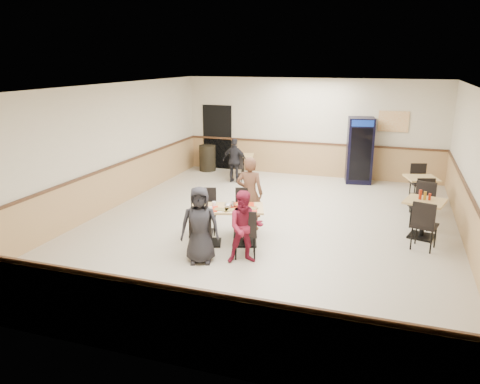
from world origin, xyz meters
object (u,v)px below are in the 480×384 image
(diner_man_opposite, at_px, (250,194))
(back_table, at_px, (243,162))
(main_table, at_px, (227,220))
(trash_bin, at_px, (207,158))
(lone_diner, at_px, (235,161))
(side_table_far, at_px, (421,188))
(side_table_near, at_px, (424,213))
(diner_woman_right, at_px, (245,227))
(diner_woman_left, at_px, (200,225))
(pepsi_cooler, at_px, (360,150))

(diner_man_opposite, height_order, back_table, diner_man_opposite)
(main_table, bearing_deg, back_table, 86.76)
(diner_man_opposite, distance_m, trash_bin, 5.62)
(lone_diner, bearing_deg, side_table_far, 171.02)
(side_table_near, distance_m, trash_bin, 7.68)
(diner_woman_right, relative_size, lone_diner, 1.02)
(diner_woman_left, distance_m, pepsi_cooler, 7.09)
(trash_bin, bearing_deg, side_table_near, -32.50)
(main_table, bearing_deg, diner_woman_right, -67.62)
(pepsi_cooler, bearing_deg, main_table, -119.11)
(lone_diner, xyz_separation_m, trash_bin, (-1.34, 1.12, -0.23))
(diner_man_opposite, bearing_deg, diner_woman_left, 72.90)
(pepsi_cooler, bearing_deg, trash_bin, 170.79)
(back_table, relative_size, trash_bin, 0.90)
(diner_woman_left, bearing_deg, pepsi_cooler, 52.59)
(diner_woman_right, xyz_separation_m, back_table, (-2.05, 6.09, -0.22))
(diner_man_opposite, bearing_deg, diner_woman_right, 97.43)
(side_table_far, height_order, pepsi_cooler, pepsi_cooler)
(diner_woman_left, bearing_deg, back_table, 82.09)
(diner_man_opposite, relative_size, pepsi_cooler, 0.82)
(back_table, distance_m, pepsi_cooler, 3.54)
(lone_diner, bearing_deg, back_table, -89.33)
(diner_man_opposite, bearing_deg, pepsi_cooler, -118.72)
(diner_woman_right, bearing_deg, side_table_near, 12.77)
(diner_man_opposite, relative_size, trash_bin, 1.89)
(main_table, distance_m, trash_bin, 6.38)
(side_table_far, xyz_separation_m, back_table, (-5.14, 1.64, -0.06))
(main_table, xyz_separation_m, back_table, (-1.45, 5.38, -0.05))
(main_table, relative_size, pepsi_cooler, 0.82)
(main_table, height_order, side_table_near, side_table_near)
(main_table, height_order, diner_man_opposite, diner_man_opposite)
(diner_woman_right, bearing_deg, pepsi_cooler, 53.40)
(diner_woman_right, bearing_deg, lone_diner, 86.92)
(diner_woman_right, relative_size, diner_man_opposite, 0.84)
(side_table_near, bearing_deg, trash_bin, 147.50)
(main_table, xyz_separation_m, diner_woman_right, (0.61, -0.71, 0.16))
(main_table, xyz_separation_m, trash_bin, (-2.79, 5.73, -0.09))
(side_table_near, bearing_deg, pepsi_cooler, 111.62)
(main_table, height_order, lone_diner, lone_diner)
(side_table_far, bearing_deg, diner_man_opposite, -141.81)
(diner_woman_left, bearing_deg, diner_man_opposite, 61.03)
(diner_woman_right, distance_m, side_table_near, 3.85)
(lone_diner, bearing_deg, pepsi_cooler, -160.86)
(side_table_far, xyz_separation_m, trash_bin, (-6.48, 1.99, -0.09))
(diner_woman_right, bearing_deg, diner_man_opposite, 80.73)
(diner_man_opposite, distance_m, side_table_near, 3.59)
(diner_woman_right, xyz_separation_m, side_table_near, (3.08, 2.32, -0.14))
(main_table, relative_size, side_table_near, 1.72)
(diner_woman_right, height_order, trash_bin, diner_woman_right)
(main_table, height_order, diner_woman_left, diner_woman_left)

